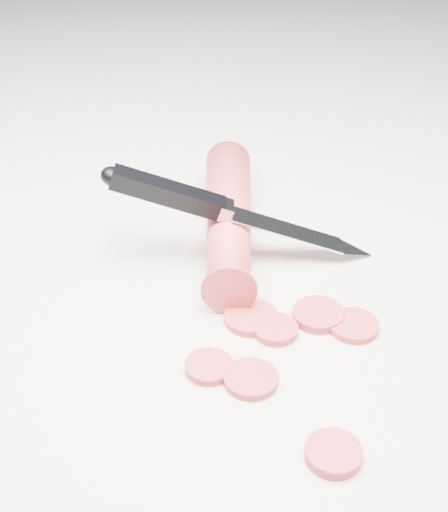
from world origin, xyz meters
name	(u,v)px	position (x,y,z in m)	size (l,w,h in m)	color
ground	(236,319)	(0.00, 0.00, 0.00)	(2.40, 2.40, 0.00)	silver
carrot	(229,217)	(0.03, 0.10, 0.02)	(0.04, 0.04, 0.20)	red
carrot_slice_0	(209,367)	(-0.03, -0.04, 0.00)	(0.03, 0.03, 0.01)	#C83237
carrot_slice_1	(276,329)	(0.02, -0.02, 0.00)	(0.03, 0.03, 0.01)	#C83237
carrot_slice_2	(318,315)	(0.06, -0.02, 0.00)	(0.04, 0.04, 0.01)	#C83237
carrot_slice_3	(353,325)	(0.08, -0.03, 0.00)	(0.04, 0.04, 0.01)	#C83237
carrot_slice_4	(251,317)	(0.01, 0.00, 0.00)	(0.04, 0.04, 0.01)	#C83237
carrot_slice_5	(251,379)	(-0.01, -0.06, 0.00)	(0.04, 0.04, 0.01)	#C83237
carrot_slice_6	(334,453)	(0.01, -0.13, 0.00)	(0.03, 0.03, 0.01)	#C83237
kitchen_knife	(241,212)	(0.03, 0.08, 0.04)	(0.21, 0.09, 0.08)	silver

